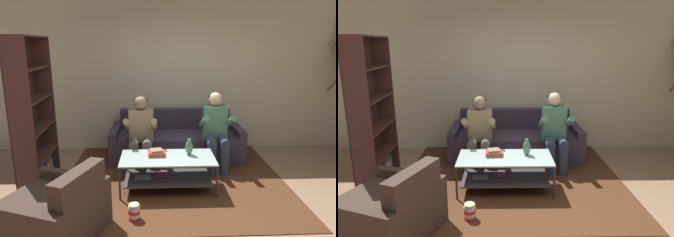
{
  "view_description": "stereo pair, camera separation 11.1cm",
  "coord_description": "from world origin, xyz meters",
  "views": [
    {
      "loc": [
        -0.36,
        -3.1,
        1.94
      ],
      "look_at": [
        -0.18,
        1.0,
        0.92
      ],
      "focal_mm": 32.0,
      "sensor_mm": 36.0,
      "label": 1
    },
    {
      "loc": [
        -0.25,
        -3.11,
        1.94
      ],
      "look_at": [
        -0.18,
        1.0,
        0.92
      ],
      "focal_mm": 32.0,
      "sensor_mm": 36.0,
      "label": 2
    }
  ],
  "objects": [
    {
      "name": "armchair",
      "position": [
        -1.4,
        -0.35,
        0.27
      ],
      "size": [
        1.15,
        1.17,
        0.79
      ],
      "color": "#412F27",
      "rests_on": "ground"
    },
    {
      "name": "person_seated_right",
      "position": [
        0.59,
        1.39,
        0.66
      ],
      "size": [
        0.5,
        0.58,
        1.21
      ],
      "color": "#2F3D58",
      "rests_on": "ground"
    },
    {
      "name": "couch",
      "position": [
        0.0,
        1.9,
        0.28
      ],
      "size": [
        2.23,
        0.88,
        0.81
      ],
      "color": "#3D3448",
      "rests_on": "ground"
    },
    {
      "name": "bookshelf",
      "position": [
        -2.04,
        0.89,
        0.81
      ],
      "size": [
        0.37,
        1.08,
        2.06
      ],
      "color": "#482927",
      "rests_on": "ground"
    },
    {
      "name": "area_rug",
      "position": [
        -0.1,
        1.18,
        0.01
      ],
      "size": [
        3.2,
        3.17,
        0.01
      ],
      "color": "#4F2D19",
      "rests_on": "ground"
    },
    {
      "name": "book_stack",
      "position": [
        -0.35,
        0.76,
        0.5
      ],
      "size": [
        0.25,
        0.19,
        0.09
      ],
      "color": "orange",
      "rests_on": "coffee_table"
    },
    {
      "name": "ground",
      "position": [
        0.0,
        0.0,
        0.0
      ],
      "size": [
        16.8,
        16.8,
        0.0
      ],
      "primitive_type": "plane",
      "color": "#977258"
    },
    {
      "name": "person_seated_left",
      "position": [
        -0.58,
        1.39,
        0.64
      ],
      "size": [
        0.5,
        0.58,
        1.16
      ],
      "color": "#58514B",
      "rests_on": "ground"
    },
    {
      "name": "popcorn_tub",
      "position": [
        -0.61,
        -0.06,
        0.1
      ],
      "size": [
        0.13,
        0.13,
        0.21
      ],
      "color": "red",
      "rests_on": "ground"
    },
    {
      "name": "vase",
      "position": [
        0.1,
        0.77,
        0.57
      ],
      "size": [
        0.11,
        0.11,
        0.23
      ],
      "color": "#4C7A59",
      "rests_on": "coffee_table"
    },
    {
      "name": "coffee_table",
      "position": [
        -0.21,
        0.69,
        0.31
      ],
      "size": [
        1.27,
        0.63,
        0.46
      ],
      "color": "#ABC4C0",
      "rests_on": "ground"
    },
    {
      "name": "back_partition",
      "position": [
        0.0,
        2.46,
        1.45
      ],
      "size": [
        8.4,
        0.12,
        2.9
      ],
      "primitive_type": "cube",
      "color": "beige",
      "rests_on": "ground"
    }
  ]
}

